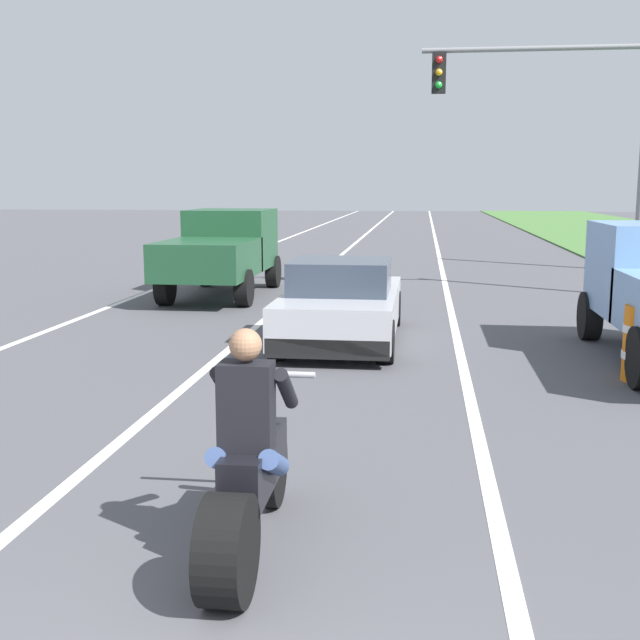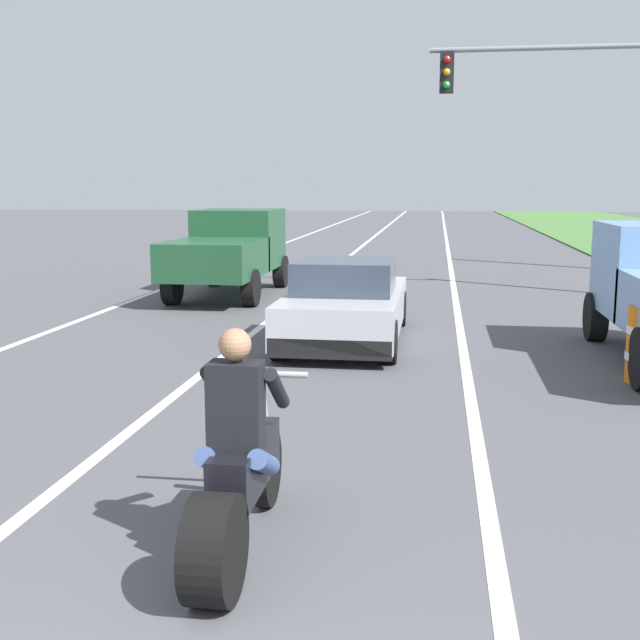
{
  "view_description": "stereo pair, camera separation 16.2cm",
  "coord_description": "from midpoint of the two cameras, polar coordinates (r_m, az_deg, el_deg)",
  "views": [
    {
      "loc": [
        1.19,
        -2.52,
        2.55
      ],
      "look_at": [
        0.02,
        6.62,
        1.0
      ],
      "focal_mm": 44.97,
      "sensor_mm": 36.0,
      "label": 1
    },
    {
      "loc": [
        1.35,
        -2.5,
        2.55
      ],
      "look_at": [
        0.02,
        6.62,
        1.0
      ],
      "focal_mm": 44.97,
      "sensor_mm": 36.0,
      "label": 2
    }
  ],
  "objects": [
    {
      "name": "sports_car_silver",
      "position": [
        13.14,
        1.19,
        1.15
      ],
      "size": [
        1.84,
        4.3,
        1.37
      ],
      "color": "#B7B7BC",
      "rests_on": "ground"
    },
    {
      "name": "lane_stripe_centre_dashed",
      "position": [
        22.86,
        -0.48,
        3.15
      ],
      "size": [
        0.14,
        120.0,
        0.01
      ],
      "primitive_type": "cube",
      "color": "white",
      "rests_on": "ground"
    },
    {
      "name": "pickup_truck_left_lane_dark_green",
      "position": [
        18.8,
        -7.21,
        5.07
      ],
      "size": [
        2.02,
        4.8,
        1.98
      ],
      "color": "#1E4C2D",
      "rests_on": "ground"
    },
    {
      "name": "motorcycle_with_rider",
      "position": [
        5.57,
        -6.03,
        -11.05
      ],
      "size": [
        0.7,
        2.21,
        1.62
      ],
      "color": "black",
      "rests_on": "ground"
    },
    {
      "name": "lane_stripe_left_solid",
      "position": [
        23.61,
        -9.18,
        3.23
      ],
      "size": [
        0.14,
        120.0,
        0.01
      ],
      "primitive_type": "cube",
      "color": "white",
      "rests_on": "ground"
    },
    {
      "name": "lane_stripe_right_solid",
      "position": [
        22.66,
        8.59,
        2.99
      ],
      "size": [
        0.14,
        120.0,
        0.01
      ],
      "primitive_type": "cube",
      "color": "white",
      "rests_on": "ground"
    },
    {
      "name": "traffic_light_mast_near",
      "position": [
        19.59,
        17.28,
        13.47
      ],
      "size": [
        5.13,
        0.34,
        6.0
      ],
      "color": "gray",
      "rests_on": "ground"
    }
  ]
}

